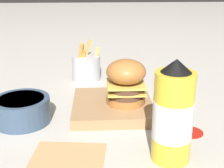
% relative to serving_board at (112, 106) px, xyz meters
% --- Properties ---
extents(ground_plane, '(6.00, 6.00, 0.00)m').
position_rel_serving_board_xyz_m(ground_plane, '(-0.02, -0.04, -0.01)').
color(ground_plane, '#B7B2A8').
extents(serving_board, '(0.22, 0.21, 0.03)m').
position_rel_serving_board_xyz_m(serving_board, '(0.00, 0.00, 0.00)').
color(serving_board, '#A37A51').
rests_on(serving_board, ground_plane).
extents(burger, '(0.10, 0.10, 0.12)m').
position_rel_serving_board_xyz_m(burger, '(0.01, 0.03, 0.07)').
color(burger, '#AD6B33').
rests_on(burger, serving_board).
extents(ketchup_bottle, '(0.08, 0.08, 0.21)m').
position_rel_serving_board_xyz_m(ketchup_bottle, '(0.23, 0.10, 0.08)').
color(ketchup_bottle, yellow).
rests_on(ketchup_bottle, ground_plane).
extents(fries_basket, '(0.10, 0.10, 0.14)m').
position_rel_serving_board_xyz_m(fries_basket, '(-0.26, -0.08, 0.03)').
color(fries_basket, '#B7B7BC').
rests_on(fries_basket, ground_plane).
extents(side_bowl, '(0.14, 0.14, 0.06)m').
position_rel_serving_board_xyz_m(side_bowl, '(0.05, -0.23, 0.02)').
color(side_bowl, '#384C66').
rests_on(side_bowl, ground_plane).
extents(spoon, '(0.16, 0.04, 0.01)m').
position_rel_serving_board_xyz_m(spoon, '(-0.13, 0.22, -0.01)').
color(spoon, '#B2B2B7').
rests_on(spoon, ground_plane).
extents(ketchup_puddle, '(0.06, 0.06, 0.00)m').
position_rel_serving_board_xyz_m(ketchup_puddle, '(0.13, 0.17, -0.01)').
color(ketchup_puddle, '#B21E14').
rests_on(ketchup_puddle, ground_plane).
extents(parchment_square, '(0.16, 0.16, 0.00)m').
position_rel_serving_board_xyz_m(parchment_square, '(0.23, -0.10, -0.01)').
color(parchment_square, tan).
rests_on(parchment_square, ground_plane).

